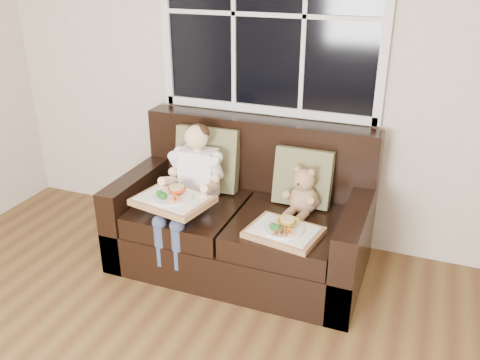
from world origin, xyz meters
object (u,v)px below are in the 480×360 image
at_px(teddy_bear, 303,194).
at_px(child, 192,178).
at_px(loveseat, 244,221).
at_px(tray_right, 284,231).
at_px(tray_left, 173,199).

bearing_deg(teddy_bear, child, -159.15).
relative_size(loveseat, tray_right, 3.53).
height_order(loveseat, tray_left, loveseat).
xyz_separation_m(loveseat, teddy_bear, (0.41, 0.02, 0.27)).
bearing_deg(child, teddy_bear, 10.46).
distance_m(teddy_bear, tray_right, 0.35).
height_order(loveseat, tray_right, loveseat).
height_order(child, tray_left, child).
bearing_deg(child, tray_right, -15.32).
bearing_deg(child, loveseat, 19.56).
xyz_separation_m(child, teddy_bear, (0.74, 0.14, -0.05)).
bearing_deg(tray_left, teddy_bear, 36.11).
bearing_deg(teddy_bear, tray_right, -84.48).
bearing_deg(loveseat, teddy_bear, 2.69).
bearing_deg(child, tray_left, -98.09).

